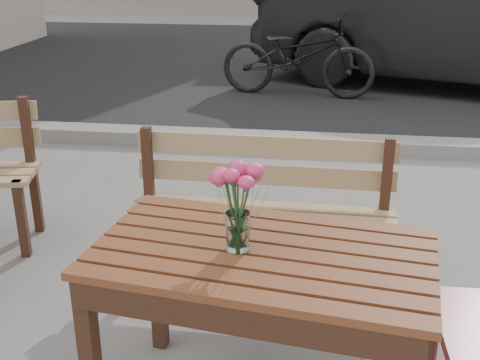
% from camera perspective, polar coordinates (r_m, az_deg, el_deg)
% --- Properties ---
extents(street, '(30.00, 8.12, 0.12)m').
position_cam_1_polar(street, '(7.14, 6.52, 8.44)').
color(street, black).
rests_on(street, ground).
extents(main_table, '(1.21, 0.81, 0.70)m').
position_cam_1_polar(main_table, '(2.07, 2.09, -9.37)').
color(main_table, '#582C17').
rests_on(main_table, ground).
extents(main_bench, '(1.31, 0.40, 0.81)m').
position_cam_1_polar(main_bench, '(2.95, 2.12, -1.44)').
color(main_bench, olive).
rests_on(main_bench, ground).
extents(main_vase, '(0.17, 0.17, 0.31)m').
position_cam_1_polar(main_vase, '(1.93, -0.20, -1.44)').
color(main_vase, white).
rests_on(main_vase, main_table).
extents(parked_car, '(5.06, 3.06, 1.57)m').
position_cam_1_polar(parked_car, '(7.74, 20.54, 13.98)').
color(parked_car, black).
rests_on(parked_car, ground).
extents(bicycle, '(1.80, 0.82, 0.91)m').
position_cam_1_polar(bicycle, '(6.91, 5.51, 11.65)').
color(bicycle, black).
rests_on(bicycle, ground).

